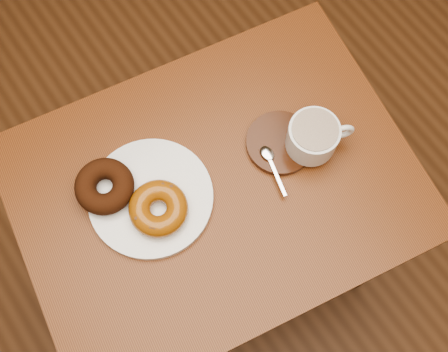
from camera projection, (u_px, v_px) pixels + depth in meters
ground at (264, 347)px, 1.67m from camera, size 6.00×6.00×0.00m
cafe_table at (216, 202)px, 1.19m from camera, size 0.85×0.69×0.72m
donut_plate at (151, 198)px, 1.07m from camera, size 0.26×0.26×0.01m
donut_cinnamon at (104, 186)px, 1.05m from camera, size 0.13×0.13×0.04m
donut_caramel at (158, 208)px, 1.03m from camera, size 0.14×0.14×0.04m
saucer at (280, 143)px, 1.11m from camera, size 0.18×0.18×0.01m
coffee_cup at (314, 136)px, 1.07m from camera, size 0.12×0.10×0.07m
teaspoon at (269, 158)px, 1.08m from camera, size 0.04×0.11×0.01m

